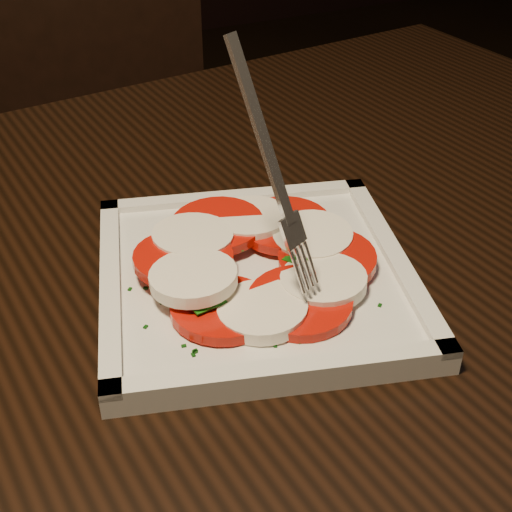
{
  "coord_description": "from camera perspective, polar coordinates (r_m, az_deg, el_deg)",
  "views": [
    {
      "loc": [
        -0.44,
        -0.24,
        1.1
      ],
      "look_at": [
        -0.25,
        0.16,
        0.78
      ],
      "focal_mm": 50.0,
      "sensor_mm": 36.0,
      "label": 1
    }
  ],
  "objects": [
    {
      "name": "caprese_salad",
      "position": [
        0.55,
        -0.0,
        -0.34
      ],
      "size": [
        0.19,
        0.19,
        0.03
      ],
      "color": "#C10B04",
      "rests_on": "plate"
    },
    {
      "name": "chair",
      "position": [
        1.34,
        -12.28,
        9.49
      ],
      "size": [
        0.49,
        0.49,
        0.93
      ],
      "rotation": [
        0.0,
        0.0,
        -0.17
      ],
      "color": "black",
      "rests_on": "ground"
    },
    {
      "name": "table",
      "position": [
        0.65,
        -4.03,
        -8.17
      ],
      "size": [
        1.28,
        0.92,
        0.75
      ],
      "rotation": [
        0.0,
        0.0,
        0.11
      ],
      "color": "black",
      "rests_on": "ground"
    },
    {
      "name": "fork",
      "position": [
        0.48,
        0.42,
        7.42
      ],
      "size": [
        0.06,
        0.08,
        0.17
      ],
      "primitive_type": null,
      "rotation": [
        0.0,
        0.0,
        0.45
      ],
      "color": "white",
      "rests_on": "caprese_salad"
    },
    {
      "name": "plate",
      "position": [
        0.56,
        0.0,
        -1.88
      ],
      "size": [
        0.3,
        0.3,
        0.01
      ],
      "primitive_type": "cube",
      "rotation": [
        0.0,
        0.0,
        -0.27
      ],
      "color": "white",
      "rests_on": "table"
    }
  ]
}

